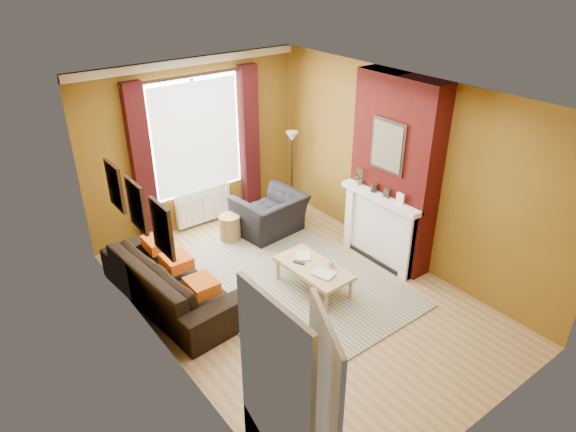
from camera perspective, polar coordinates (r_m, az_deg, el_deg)
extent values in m
plane|color=olive|center=(7.17, 1.22, -8.90)|extent=(5.50, 5.50, 0.00)
cube|color=brown|center=(8.57, -10.25, 7.72)|extent=(3.80, 0.02, 2.80)
cube|color=brown|center=(4.93, 22.01, -10.49)|extent=(3.80, 0.02, 2.80)
cube|color=brown|center=(7.65, 12.61, 4.99)|extent=(0.02, 5.50, 2.80)
cube|color=brown|center=(5.59, -14.13, -4.20)|extent=(0.02, 5.50, 2.80)
cube|color=white|center=(5.93, 1.50, 13.31)|extent=(3.80, 5.50, 0.01)
cube|color=#420C09|center=(7.53, 11.72, 4.69)|extent=(0.35, 1.40, 2.80)
cube|color=white|center=(7.76, 10.16, -1.41)|extent=(0.12, 1.30, 1.10)
cube|color=white|center=(7.49, 10.23, 2.02)|extent=(0.22, 1.40, 0.08)
cube|color=white|center=(7.45, 13.25, -3.38)|extent=(0.16, 0.14, 1.04)
cube|color=white|center=(8.11, 7.10, -0.05)|extent=(0.16, 0.14, 1.04)
cube|color=black|center=(7.83, 10.25, -1.98)|extent=(0.06, 0.80, 0.90)
cube|color=black|center=(8.03, 9.90, -4.62)|extent=(0.20, 1.00, 0.06)
cube|color=white|center=(7.24, 12.36, 1.92)|extent=(0.03, 0.12, 0.16)
cube|color=black|center=(7.39, 10.92, 2.53)|extent=(0.03, 0.10, 0.14)
cylinder|color=black|center=(7.55, 9.53, 3.12)|extent=(0.10, 0.10, 0.12)
cube|color=black|center=(7.23, 11.05, 7.63)|extent=(0.03, 0.60, 0.75)
cube|color=#975B33|center=(7.22, 10.94, 7.60)|extent=(0.01, 0.52, 0.66)
cube|color=white|center=(8.18, -10.93, 16.48)|extent=(3.80, 0.08, 0.12)
cube|color=white|center=(8.50, -10.24, 8.62)|extent=(1.60, 0.04, 1.90)
cube|color=white|center=(8.47, -10.11, 8.55)|extent=(1.50, 0.02, 1.80)
cube|color=white|center=(8.48, -10.18, 8.58)|extent=(0.06, 0.04, 1.90)
cube|color=#3B0D0F|center=(8.12, -15.94, 5.55)|extent=(0.30, 0.16, 2.50)
cube|color=#3B0D0F|center=(8.95, -4.28, 8.62)|extent=(0.30, 0.16, 2.50)
cylinder|color=black|center=(8.15, -10.54, 15.10)|extent=(2.30, 0.05, 0.05)
cube|color=white|center=(8.90, -9.39, 1.20)|extent=(1.00, 0.10, 0.60)
cube|color=white|center=(8.68, -11.79, 0.25)|extent=(0.04, 0.03, 0.56)
cube|color=white|center=(8.72, -11.15, 0.45)|extent=(0.04, 0.03, 0.56)
cube|color=white|center=(8.76, -10.51, 0.65)|extent=(0.04, 0.03, 0.56)
cube|color=white|center=(8.81, -9.88, 0.85)|extent=(0.04, 0.03, 0.56)
cube|color=white|center=(8.85, -9.26, 1.05)|extent=(0.04, 0.03, 0.56)
cube|color=white|center=(8.90, -8.64, 1.24)|extent=(0.04, 0.03, 0.56)
cube|color=white|center=(8.94, -8.03, 1.43)|extent=(0.04, 0.03, 0.56)
cube|color=white|center=(8.99, -7.42, 1.63)|extent=(0.04, 0.03, 0.56)
cube|color=white|center=(9.04, -6.82, 1.81)|extent=(0.04, 0.03, 0.56)
cube|color=black|center=(5.35, -13.82, -1.39)|extent=(0.04, 0.44, 0.58)
cube|color=#C3D131|center=(5.36, -13.58, -1.31)|extent=(0.01, 0.38, 0.52)
cube|color=black|center=(5.89, -16.47, 1.10)|extent=(0.04, 0.44, 0.58)
cube|color=#30915B|center=(5.90, -16.25, 1.16)|extent=(0.01, 0.38, 0.52)
cube|color=black|center=(6.46, -18.67, 3.15)|extent=(0.04, 0.44, 0.58)
cube|color=#BF362F|center=(6.46, -18.47, 3.21)|extent=(0.01, 0.38, 0.52)
cube|color=white|center=(4.44, -1.39, -20.03)|extent=(0.05, 0.94, 2.06)
cube|color=black|center=(4.44, -1.17, -19.92)|extent=(0.02, 0.80, 1.98)
cube|color=white|center=(4.33, 3.87, -21.65)|extent=(0.37, 0.74, 1.98)
imported|color=#3C6C30|center=(7.70, 7.97, 4.39)|extent=(0.14, 0.10, 0.27)
cube|color=#BB4A0F|center=(6.56, -9.56, -7.63)|extent=(0.34, 0.40, 0.16)
cube|color=#BB4A0F|center=(7.09, -12.28, -4.94)|extent=(0.34, 0.40, 0.16)
cube|color=#BB4A0F|center=(7.57, -14.29, -2.93)|extent=(0.34, 0.40, 0.16)
cube|color=#2F5F82|center=(7.45, 0.14, -7.19)|extent=(2.49, 3.41, 0.02)
imported|color=black|center=(7.07, -12.86, -6.93)|extent=(1.12, 2.39, 0.68)
imported|color=black|center=(8.51, -2.05, 0.20)|extent=(1.14, 1.02, 0.68)
cube|color=tan|center=(7.12, 2.84, -5.77)|extent=(0.61, 1.15, 0.05)
cylinder|color=tan|center=(6.80, 4.28, -9.56)|extent=(0.05, 0.05, 0.33)
cylinder|color=tan|center=(7.07, 6.95, -8.10)|extent=(0.05, 0.05, 0.33)
cylinder|color=tan|center=(7.42, -1.12, -5.93)|extent=(0.05, 0.05, 0.33)
cylinder|color=tan|center=(7.66, 1.52, -4.73)|extent=(0.05, 0.05, 0.33)
cylinder|color=olive|center=(8.41, -6.45, -1.31)|extent=(0.35, 0.35, 0.43)
cylinder|color=black|center=(9.44, 0.41, 0.92)|extent=(0.27, 0.27, 0.03)
cylinder|color=black|center=(9.14, 0.43, 4.78)|extent=(0.03, 0.03, 1.35)
cone|color=beige|center=(8.90, 0.44, 8.84)|extent=(0.27, 0.27, 0.16)
imported|color=#999999|center=(6.87, 3.44, -6.81)|extent=(0.28, 0.33, 0.03)
imported|color=#999999|center=(7.31, 0.98, -4.45)|extent=(0.31, 0.33, 0.02)
imported|color=#999999|center=(7.09, 4.82, -5.28)|extent=(0.12, 0.12, 0.10)
cube|color=#242426|center=(7.16, 1.24, -5.19)|extent=(0.12, 0.17, 0.02)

